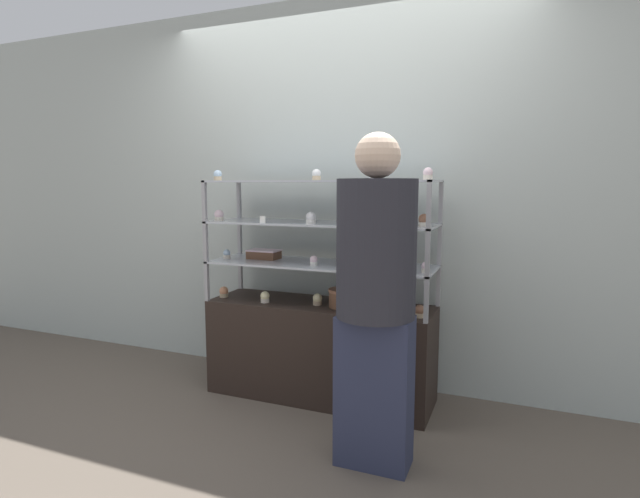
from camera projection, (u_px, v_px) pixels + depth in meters
name	position (u px, v px, depth m)	size (l,w,h in m)	color
ground_plane	(320.00, 396.00, 3.24)	(20.00, 20.00, 0.00)	brown
back_wall	(340.00, 194.00, 3.41)	(8.00, 0.05, 2.60)	#A8B2AD
display_base	(320.00, 350.00, 3.20)	(1.43, 0.44, 0.62)	black
display_riser_lower	(320.00, 266.00, 3.13)	(1.43, 0.44, 0.26)	#99999E
display_riser_middle	(320.00, 225.00, 3.10)	(1.43, 0.44, 0.26)	#99999E
display_riser_upper	(320.00, 183.00, 3.07)	(1.43, 0.44, 0.26)	#99999E
layer_cake_centerpiece	(344.00, 298.00, 3.06)	(0.19, 0.19, 0.11)	brown
sheet_cake_frosted	(264.00, 254.00, 3.32)	(0.21, 0.13, 0.06)	brown
cupcake_0	(224.00, 292.00, 3.34)	(0.06, 0.06, 0.07)	#CCB28C
cupcake_1	(265.00, 297.00, 3.19)	(0.06, 0.06, 0.07)	beige
cupcake_2	(317.00, 300.00, 3.12)	(0.06, 0.06, 0.07)	#CCB28C
cupcake_3	(367.00, 306.00, 2.95)	(0.06, 0.06, 0.07)	beige
cupcake_4	(420.00, 311.00, 2.83)	(0.06, 0.06, 0.07)	#CCB28C
price_tag_0	(374.00, 314.00, 2.82)	(0.04, 0.00, 0.04)	white
cupcake_5	(227.00, 254.00, 3.33)	(0.05, 0.05, 0.06)	beige
cupcake_6	(313.00, 261.00, 3.03)	(0.05, 0.05, 0.06)	white
cupcake_7	(426.00, 267.00, 2.79)	(0.05, 0.05, 0.06)	beige
price_tag_1	(365.00, 268.00, 2.81)	(0.04, 0.00, 0.04)	white
cupcake_8	(219.00, 215.00, 3.24)	(0.06, 0.06, 0.07)	beige
cupcake_9	(311.00, 218.00, 2.99)	(0.06, 0.06, 0.07)	white
cupcake_10	(424.00, 220.00, 2.79)	(0.06, 0.06, 0.07)	beige
price_tag_2	(263.00, 220.00, 3.02)	(0.04, 0.00, 0.04)	white
cupcake_11	(218.00, 176.00, 3.22)	(0.05, 0.05, 0.07)	#CCB28C
cupcake_12	(317.00, 175.00, 3.01)	(0.05, 0.05, 0.07)	#CCB28C
cupcake_13	(428.00, 174.00, 2.73)	(0.05, 0.05, 0.07)	beige
price_tag_3	(373.00, 176.00, 2.73)	(0.04, 0.00, 0.04)	white
customer_figure	(376.00, 293.00, 2.35)	(0.37, 0.37, 1.60)	#282D47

